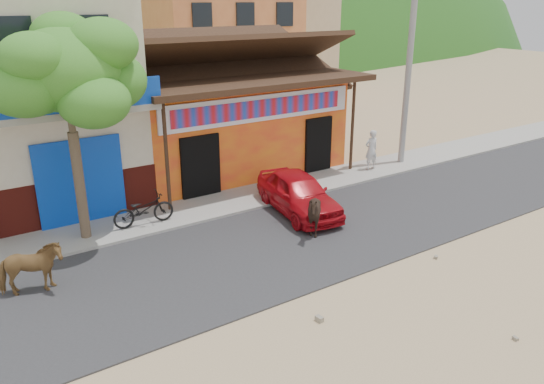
{
  "coord_description": "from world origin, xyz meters",
  "views": [
    {
      "loc": [
        -7.82,
        -8.36,
        6.41
      ],
      "look_at": [
        -0.19,
        3.0,
        1.4
      ],
      "focal_mm": 35.0,
      "sensor_mm": 36.0,
      "label": 1
    }
  ],
  "objects_px": {
    "cow_tan": "(30,269)",
    "scooter": "(143,210)",
    "tree": "(73,132)",
    "pedestrian": "(371,150)",
    "red_car": "(298,193)",
    "utility_pole": "(409,62)",
    "cow_dark": "(314,214)"
  },
  "relations": [
    {
      "from": "cow_tan",
      "to": "scooter",
      "type": "height_order",
      "value": "cow_tan"
    },
    {
      "from": "cow_tan",
      "to": "cow_dark",
      "type": "xyz_separation_m",
      "value": [
        7.34,
        -1.05,
        0.0
      ]
    },
    {
      "from": "tree",
      "to": "utility_pole",
      "type": "bearing_deg",
      "value": 0.9
    },
    {
      "from": "utility_pole",
      "to": "pedestrian",
      "type": "relative_size",
      "value": 5.13
    },
    {
      "from": "cow_tan",
      "to": "pedestrian",
      "type": "relative_size",
      "value": 0.94
    },
    {
      "from": "cow_dark",
      "to": "scooter",
      "type": "xyz_separation_m",
      "value": [
        -3.83,
        3.21,
        -0.07
      ]
    },
    {
      "from": "utility_pole",
      "to": "pedestrian",
      "type": "bearing_deg",
      "value": -178.47
    },
    {
      "from": "cow_dark",
      "to": "scooter",
      "type": "bearing_deg",
      "value": -137.33
    },
    {
      "from": "tree",
      "to": "red_car",
      "type": "height_order",
      "value": "tree"
    },
    {
      "from": "tree",
      "to": "red_car",
      "type": "bearing_deg",
      "value": -15.63
    },
    {
      "from": "utility_pole",
      "to": "cow_dark",
      "type": "bearing_deg",
      "value": -154.21
    },
    {
      "from": "pedestrian",
      "to": "tree",
      "type": "bearing_deg",
      "value": 5.51
    },
    {
      "from": "cow_tan",
      "to": "red_car",
      "type": "relative_size",
      "value": 0.39
    },
    {
      "from": "cow_tan",
      "to": "tree",
      "type": "bearing_deg",
      "value": -27.07
    },
    {
      "from": "cow_tan",
      "to": "red_car",
      "type": "height_order",
      "value": "red_car"
    },
    {
      "from": "tree",
      "to": "cow_dark",
      "type": "xyz_separation_m",
      "value": [
        5.5,
        -3.33,
        -2.45
      ]
    },
    {
      "from": "tree",
      "to": "cow_tan",
      "type": "xyz_separation_m",
      "value": [
        -1.84,
        -2.28,
        -2.46
      ]
    },
    {
      "from": "scooter",
      "to": "pedestrian",
      "type": "distance_m",
      "value": 9.37
    },
    {
      "from": "utility_pole",
      "to": "red_car",
      "type": "height_order",
      "value": "utility_pole"
    },
    {
      "from": "tree",
      "to": "pedestrian",
      "type": "distance_m",
      "value": 11.26
    },
    {
      "from": "utility_pole",
      "to": "cow_dark",
      "type": "distance_m",
      "value": 8.81
    },
    {
      "from": "tree",
      "to": "utility_pole",
      "type": "height_order",
      "value": "utility_pole"
    },
    {
      "from": "utility_pole",
      "to": "cow_tan",
      "type": "distance_m",
      "value": 15.24
    },
    {
      "from": "cow_tan",
      "to": "scooter",
      "type": "bearing_deg",
      "value": -46.51
    },
    {
      "from": "utility_pole",
      "to": "red_car",
      "type": "distance_m",
      "value": 7.74
    },
    {
      "from": "utility_pole",
      "to": "scooter",
      "type": "bearing_deg",
      "value": -178.4
    },
    {
      "from": "tree",
      "to": "cow_tan",
      "type": "distance_m",
      "value": 3.82
    },
    {
      "from": "scooter",
      "to": "pedestrian",
      "type": "relative_size",
      "value": 1.16
    },
    {
      "from": "cow_tan",
      "to": "scooter",
      "type": "relative_size",
      "value": 0.82
    },
    {
      "from": "red_car",
      "to": "pedestrian",
      "type": "distance_m",
      "value": 5.25
    },
    {
      "from": "scooter",
      "to": "pedestrian",
      "type": "height_order",
      "value": "pedestrian"
    },
    {
      "from": "tree",
      "to": "scooter",
      "type": "height_order",
      "value": "tree"
    }
  ]
}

